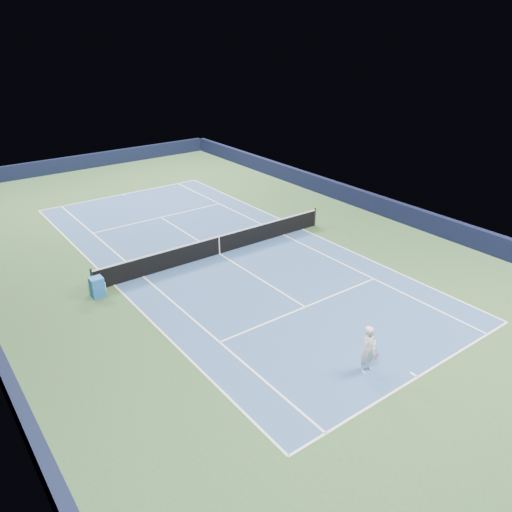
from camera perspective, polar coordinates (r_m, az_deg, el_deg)
ground at (r=24.90m, az=-4.20°, el=0.24°), size 40.00×40.00×0.00m
wall_far at (r=41.98m, az=-19.27°, el=10.09°), size 22.00×0.35×1.10m
wall_right at (r=31.39m, az=12.71°, el=6.11°), size 0.35×40.00×1.10m
court_surface at (r=24.90m, az=-4.20°, el=0.25°), size 10.97×23.77×0.01m
baseline_far at (r=34.88m, az=-14.90°, el=6.85°), size 10.97×0.08×0.00m
baseline_near at (r=17.47m, az=18.01°, el=-13.01°), size 10.97×0.08×0.00m
sideline_doubles_right at (r=27.95m, az=5.31°, el=3.08°), size 0.08×23.77×0.00m
sideline_doubles_left at (r=22.77m, az=-15.89°, el=-3.21°), size 0.08×23.77×0.00m
sideline_singles_right at (r=27.12m, az=3.13°, el=2.44°), size 0.08×23.77×0.00m
sideline_singles_left at (r=23.20m, az=-12.78°, el=-2.29°), size 0.08×23.77×0.00m
service_line_far at (r=30.10m, az=-10.83°, el=4.37°), size 8.23×0.08×0.00m
service_line_near at (r=20.38m, az=5.64°, el=-5.82°), size 8.23×0.08×0.00m
center_service_line at (r=24.90m, az=-4.20°, el=0.26°), size 0.08×12.80×0.00m
center_mark_far at (r=34.75m, az=-14.81°, el=6.79°), size 0.08×0.30×0.00m
center_mark_near at (r=17.53m, az=17.61°, el=-12.80°), size 0.08×0.30×0.00m
tennis_net at (r=24.69m, az=-4.23°, el=1.31°), size 12.90×0.10×1.07m
sponsor_cube at (r=21.87m, az=-17.69°, el=-3.40°), size 0.57×0.49×0.87m
tennis_player at (r=16.82m, az=12.77°, el=-10.38°), size 0.80×1.27×2.85m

